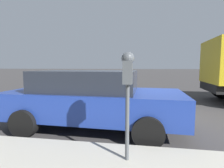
{
  "coord_description": "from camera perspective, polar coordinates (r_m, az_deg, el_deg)",
  "views": [
    {
      "loc": [
        -5.28,
        0.0,
        1.59
      ],
      "look_at": [
        -2.52,
        0.45,
        1.31
      ],
      "focal_mm": 28.0,
      "sensor_mm": 36.0,
      "label": 1
    }
  ],
  "objects": [
    {
      "name": "ground_plane",
      "position": [
        5.52,
        8.95,
        -11.13
      ],
      "size": [
        220.0,
        220.0,
        0.0
      ],
      "primitive_type": "plane",
      "color": "#3D3A3A"
    },
    {
      "name": "car_blue",
      "position": [
        4.55,
        -6.4,
        -4.53
      ],
      "size": [
        2.17,
        4.47,
        1.49
      ],
      "rotation": [
        0.0,
        0.0,
        3.11
      ],
      "color": "navy",
      "rests_on": "ground_plane"
    },
    {
      "name": "parking_meter",
      "position": [
        2.58,
        5.2,
        1.87
      ],
      "size": [
        0.21,
        0.19,
        1.64
      ],
      "color": "#4C5156",
      "rests_on": "sidewalk"
    }
  ]
}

